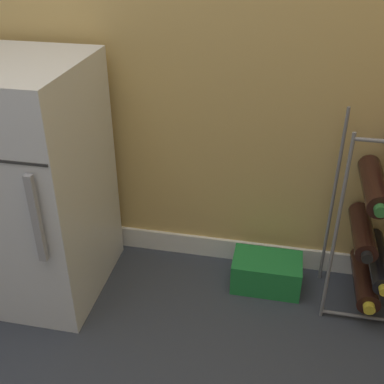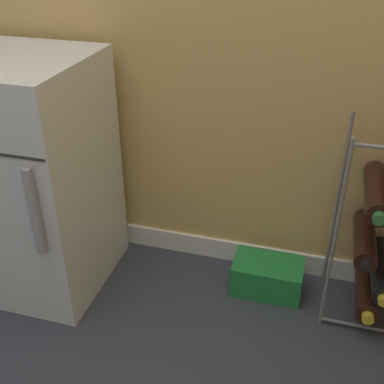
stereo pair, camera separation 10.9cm
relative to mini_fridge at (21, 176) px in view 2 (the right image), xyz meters
The scene contains 4 objects.
ground_plane 0.78m from the mini_fridge, 37.09° to the right, with size 14.00×14.00×0.00m, color #333842.
mini_fridge is the anchor object (origin of this frame).
wine_rack 1.27m from the mini_fridge, ahead, with size 0.29×0.32×0.71m.
soda_box 0.98m from the mini_fridge, ahead, with size 0.26×0.16×0.13m.
Camera 2 is at (0.50, -0.91, 1.26)m, focal length 45.00 mm.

